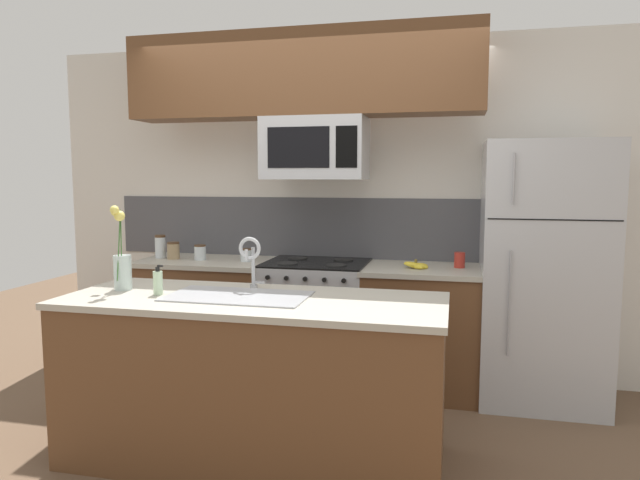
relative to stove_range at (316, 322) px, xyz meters
The scene contains 20 objects.
ground_plane 1.01m from the stove_range, 90.00° to the right, with size 10.00×10.00×0.00m, color brown.
rear_partition 0.97m from the stove_range, 51.72° to the left, with size 5.20×0.10×2.60m, color silver.
splash_band 0.76m from the stove_range, 90.00° to the left, with size 3.58×0.01×0.48m, color #4C4C51.
back_counter_left 0.88m from the stove_range, behind, with size 1.04×0.65×0.91m.
back_counter_right 0.78m from the stove_range, ahead, with size 0.84×0.65×0.91m.
stove_range is the anchor object (origin of this frame).
microwave 1.30m from the stove_range, 89.84° to the right, with size 0.74×0.40×0.44m.
upper_cabinet_band 1.82m from the stove_range, 153.20° to the right, with size 2.57×0.34×0.60m, color brown.
refrigerator 1.66m from the stove_range, ahead, with size 0.82×0.74×1.79m.
storage_jar_tall 1.39m from the stove_range, behind, with size 0.08×0.08×0.18m.
storage_jar_medium 1.27m from the stove_range, behind, with size 0.10×0.10×0.13m.
storage_jar_short 1.06m from the stove_range, behind, with size 0.09×0.09×0.12m.
storage_jar_squat 0.74m from the stove_range, behind, with size 0.09×0.09×0.10m.
banana_bunch 0.88m from the stove_range, ahead, with size 0.19×0.16×0.08m.
coffee_tin 1.16m from the stove_range, ahead, with size 0.08×0.08×0.11m, color #B22D23.
island_counter 1.25m from the stove_range, 92.18° to the right, with size 2.06×0.79×0.91m.
kitchen_sink 1.31m from the stove_range, 96.02° to the right, with size 0.76×0.42×0.16m.
sink_faucet 1.23m from the stove_range, 97.16° to the right, with size 0.14×0.14×0.31m.
dish_soap_bottle 1.51m from the stove_range, 114.11° to the right, with size 0.06×0.05×0.16m.
flower_vase 1.60m from the stove_range, 124.70° to the right, with size 0.15×0.18×0.49m.
Camera 1 is at (1.00, -3.19, 1.56)m, focal length 32.00 mm.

